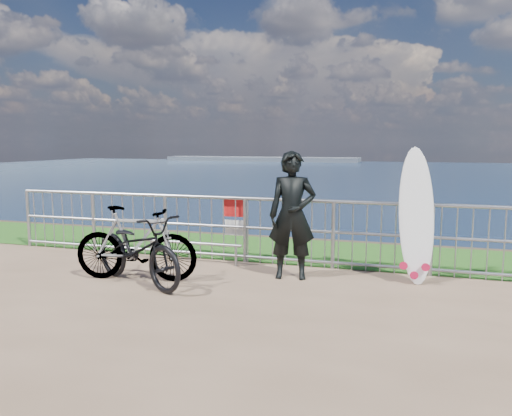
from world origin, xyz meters
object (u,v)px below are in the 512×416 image
(bicycle_near, at_px, (138,249))
(surfboard, at_px, (416,220))
(surfer, at_px, (292,215))
(bicycle_far, at_px, (136,243))

(bicycle_near, bearing_deg, surfboard, -45.48)
(surfer, distance_m, bicycle_far, 2.36)
(surfer, xyz_separation_m, surfboard, (1.77, 0.33, -0.04))
(surfboard, distance_m, bicycle_far, 4.13)
(surfboard, distance_m, bicycle_near, 4.06)
(surfer, relative_size, surfboard, 0.96)
(bicycle_near, bearing_deg, bicycle_far, 63.85)
(surfer, height_order, bicycle_near, surfer)
(surfer, xyz_separation_m, bicycle_far, (-2.18, -0.81, -0.40))
(bicycle_near, bearing_deg, surfer, -38.87)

